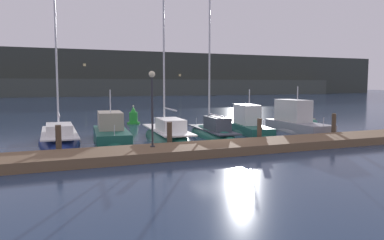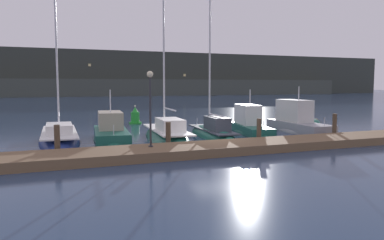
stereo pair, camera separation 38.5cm
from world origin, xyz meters
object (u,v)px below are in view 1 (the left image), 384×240
Objects in this scene: sailboat_berth_3 at (167,138)px; channel_buoy at (133,117)px; motorboat_berth_2 at (111,136)px; motorboat_berth_6 at (297,126)px; rowboat_adrift at (310,121)px; sailboat_berth_1 at (59,141)px; motorboat_berth_5 at (249,128)px; dock_lamppost at (152,96)px; sailboat_berth_4 at (213,135)px.

sailboat_berth_3 is 10.58m from channel_buoy.
sailboat_berth_3 is at bearing -19.78° from motorboat_berth_2.
rowboat_adrift is at bearing 44.12° from motorboat_berth_6.
motorboat_berth_6 is at bearing 2.10° from sailboat_berth_3.
sailboat_berth_1 reaches higher than motorboat_berth_5.
motorboat_berth_2 is 3.95× the size of channel_buoy.
sailboat_berth_1 reaches higher than dock_lamppost.
sailboat_berth_4 is 1.49× the size of motorboat_berth_5.
motorboat_berth_2 reaches higher than rowboat_adrift.
motorboat_berth_6 is 13.96m from dock_lamppost.
sailboat_berth_3 is (3.35, -1.20, -0.14)m from motorboat_berth_2.
sailboat_berth_4 is 2.66× the size of dock_lamppost.
sailboat_berth_4 reaches higher than motorboat_berth_2.
sailboat_berth_4 is 3.64m from motorboat_berth_5.
sailboat_berth_1 is at bearing 173.25° from sailboat_berth_4.
motorboat_berth_5 is at bearing -0.30° from sailboat_berth_1.
sailboat_berth_4 reaches higher than motorboat_berth_5.
channel_buoy is at bearing 68.69° from motorboat_berth_2.
channel_buoy is 0.45× the size of dock_lamppost.
rowboat_adrift is at bearing 21.17° from sailboat_berth_3.
sailboat_berth_1 is 0.95× the size of sailboat_berth_3.
dock_lamppost is (-9.11, -6.05, 2.61)m from motorboat_berth_5.
channel_buoy is 0.48× the size of rowboat_adrift.
sailboat_berth_4 is at bearing 41.35° from dock_lamppost.
sailboat_berth_4 is (6.66, -1.01, -0.14)m from motorboat_berth_2.
channel_buoy reaches higher than rowboat_adrift.
motorboat_berth_2 is 0.95× the size of motorboat_berth_6.
motorboat_berth_6 reaches higher than channel_buoy.
motorboat_berth_5 is 11.32m from channel_buoy.
sailboat_berth_1 is at bearing -126.23° from channel_buoy.
rowboat_adrift is at bearing 30.59° from dock_lamppost.
sailboat_berth_3 reaches higher than dock_lamppost.
motorboat_berth_2 reaches higher than motorboat_berth_5.
motorboat_berth_6 is 1.88× the size of dock_lamppost.
sailboat_berth_1 is 1.25× the size of sailboat_berth_4.
motorboat_berth_6 is at bearing -135.88° from rowboat_adrift.
rowboat_adrift is (9.87, 5.17, -0.37)m from motorboat_berth_5.
motorboat_berth_5 is (6.77, 1.28, 0.23)m from sailboat_berth_3.
sailboat_berth_3 is at bearing -177.90° from motorboat_berth_6.
sailboat_berth_4 reaches higher than channel_buoy.
sailboat_berth_3 is at bearing -11.82° from sailboat_berth_1.
dock_lamppost reaches higher than motorboat_berth_6.
sailboat_berth_4 is at bearing -162.60° from motorboat_berth_5.
rowboat_adrift is (16.64, 6.45, -0.13)m from sailboat_berth_3.
sailboat_berth_1 is 3.33× the size of dock_lamppost.
motorboat_berth_6 is (7.08, 0.19, 0.28)m from sailboat_berth_4.
channel_buoy is (0.31, 10.57, 0.47)m from sailboat_berth_3.
motorboat_berth_6 reaches higher than motorboat_berth_5.
rowboat_adrift is at bearing 27.63° from motorboat_berth_5.
motorboat_berth_5 is at bearing 0.43° from motorboat_berth_2.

